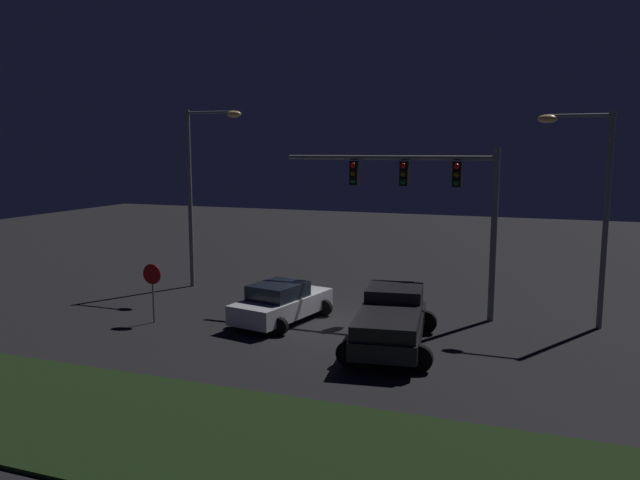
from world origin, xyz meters
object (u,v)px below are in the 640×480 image
at_px(pickup_truck, 391,317).
at_px(car_sedan, 281,303).
at_px(street_lamp_right, 591,192).
at_px(street_lamp_left, 200,176).
at_px(stop_sign, 152,282).
at_px(traffic_signal_gantry, 429,190).

height_order(pickup_truck, car_sedan, pickup_truck).
bearing_deg(street_lamp_right, street_lamp_left, 176.61).
xyz_separation_m(car_sedan, stop_sign, (-4.44, -1.74, 0.82)).
distance_m(car_sedan, traffic_signal_gantry, 7.04).
xyz_separation_m(pickup_truck, street_lamp_right, (6.04, 4.69, 3.91)).
bearing_deg(car_sedan, pickup_truck, -96.24).
height_order(traffic_signal_gantry, stop_sign, traffic_signal_gantry).
relative_size(traffic_signal_gantry, street_lamp_right, 1.07).
height_order(car_sedan, traffic_signal_gantry, traffic_signal_gantry).
height_order(street_lamp_left, street_lamp_right, street_lamp_left).
xyz_separation_m(street_lamp_left, stop_sign, (1.43, -5.93, -3.63)).
distance_m(pickup_truck, street_lamp_right, 8.59).
bearing_deg(car_sedan, street_lamp_left, 66.17).
distance_m(car_sedan, street_lamp_right, 11.84).
height_order(pickup_truck, street_lamp_right, street_lamp_right).
bearing_deg(street_lamp_left, traffic_signal_gantry, -6.99).
height_order(pickup_truck, street_lamp_left, street_lamp_left).
height_order(pickup_truck, stop_sign, stop_sign).
bearing_deg(street_lamp_right, traffic_signal_gantry, -176.52).
height_order(traffic_signal_gantry, street_lamp_left, street_lamp_left).
relative_size(pickup_truck, car_sedan, 1.20).
height_order(car_sedan, street_lamp_right, street_lamp_right).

